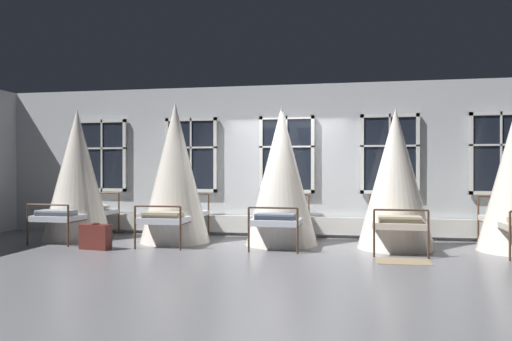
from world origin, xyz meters
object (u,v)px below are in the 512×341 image
object	(u,v)px
cot_first	(77,176)
suitcase_dark	(95,237)
cot_third	(282,177)
cot_second	(175,174)
cot_fourth	(396,180)

from	to	relation	value
cot_first	suitcase_dark	size ratio (longest dim) A/B	4.53
cot_first	cot_third	bearing A→B (deg)	-88.46
cot_second	cot_fourth	distance (m)	4.16
cot_second	cot_third	size ratio (longest dim) A/B	1.05
cot_first	cot_second	bearing A→B (deg)	-88.94
cot_fourth	cot_second	bearing A→B (deg)	89.81
cot_first	cot_third	distance (m)	4.19
cot_fourth	suitcase_dark	size ratio (longest dim) A/B	4.32
cot_first	suitcase_dark	distance (m)	1.87
cot_fourth	suitcase_dark	xyz separation A→B (m)	(-5.22, -1.10, -1.00)
suitcase_dark	cot_fourth	bearing A→B (deg)	20.53
cot_fourth	suitcase_dark	distance (m)	5.43
cot_fourth	suitcase_dark	bearing A→B (deg)	102.30
cot_first	suitcase_dark	xyz separation A→B (m)	(1.03, -1.15, -1.06)
cot_fourth	suitcase_dark	world-z (taller)	cot_fourth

